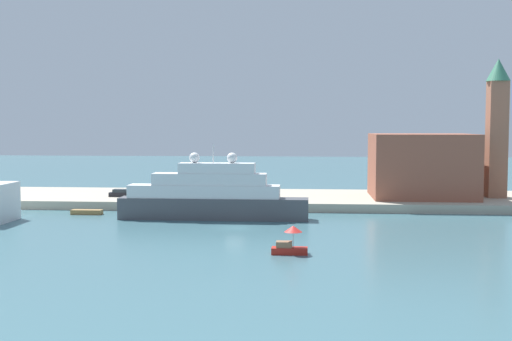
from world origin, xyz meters
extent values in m
plane|color=#3D6670|center=(0.00, 0.00, 0.00)|extent=(400.00, 400.00, 0.00)
cube|color=#ADA38E|center=(0.00, 27.75, 0.71)|extent=(110.00, 23.50, 1.43)
cube|color=#4C4C51|center=(-4.09, 7.78, 1.59)|extent=(27.95, 3.70, 3.18)
cube|color=white|center=(-5.49, 7.78, 4.12)|extent=(22.36, 3.41, 1.89)
cube|color=white|center=(-4.65, 7.78, 5.94)|extent=(16.77, 3.11, 1.74)
cube|color=white|center=(-3.53, 7.78, 7.57)|extent=(11.18, 2.81, 1.52)
cylinder|color=silver|center=(-4.09, 7.78, 9.74)|extent=(0.16, 0.16, 2.82)
sphere|color=white|center=(-1.30, 7.78, 9.09)|extent=(1.53, 1.53, 1.53)
sphere|color=white|center=(-6.89, 7.78, 9.09)|extent=(1.53, 1.53, 1.53)
cube|color=#B22319|center=(7.88, -17.21, 0.36)|extent=(3.89, 1.50, 0.72)
cube|color=#8C6647|center=(7.29, -17.21, 1.05)|extent=(1.71, 1.20, 0.66)
cylinder|color=#B2B2B2|center=(8.26, -17.21, 1.57)|extent=(0.06, 0.06, 1.70)
cone|color=red|center=(8.26, -17.21, 2.76)|extent=(1.94, 1.94, 0.68)
cube|color=olive|center=(-24.51, 11.29, 0.37)|extent=(4.80, 1.47, 0.73)
cube|color=#93513D|center=(29.36, 27.11, 6.89)|extent=(17.14, 14.78, 10.94)
cube|color=#9E664C|center=(42.06, 27.86, 11.39)|extent=(3.11, 3.11, 19.92)
cone|color=#387A5B|center=(42.06, 27.86, 23.27)|extent=(4.04, 4.04, 3.84)
cube|color=black|center=(-22.55, 23.75, 1.80)|extent=(4.33, 1.62, 0.75)
cube|color=#262D33|center=(-22.76, 23.75, 2.45)|extent=(2.60, 1.46, 0.55)
cylinder|color=#334C8C|center=(-19.38, 22.74, 2.11)|extent=(0.36, 0.36, 1.38)
sphere|color=tan|center=(-19.38, 22.74, 2.92)|extent=(0.24, 0.24, 0.24)
cylinder|color=black|center=(0.08, 17.77, 1.77)|extent=(0.56, 0.56, 0.69)
camera|label=1|loc=(9.85, -86.05, 13.88)|focal=45.36mm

